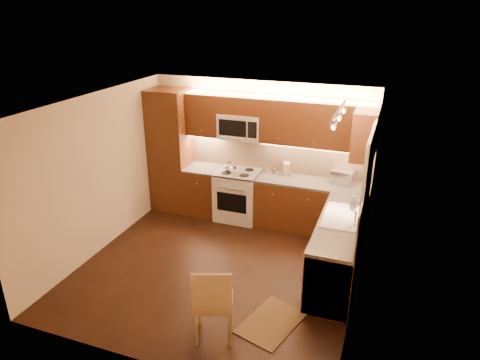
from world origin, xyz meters
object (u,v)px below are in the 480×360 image
at_px(dining_chair, 214,301).
at_px(sink, 343,212).
at_px(microwave, 241,126).
at_px(kettle, 229,167).
at_px(knife_block, 286,169).
at_px(stove, 238,195).
at_px(toaster_oven, 343,176).
at_px(soap_bottle, 354,198).

bearing_deg(dining_chair, sink, 38.07).
bearing_deg(microwave, kettle, -126.03).
distance_m(kettle, knife_block, 1.02).
distance_m(kettle, dining_chair, 3.14).
height_order(stove, toaster_oven, toaster_oven).
xyz_separation_m(stove, microwave, (0.00, 0.14, 1.26)).
distance_m(stove, sink, 2.35).
bearing_deg(microwave, soap_bottle, -19.47).
relative_size(stove, knife_block, 4.03).
bearing_deg(microwave, sink, -32.21).
bearing_deg(toaster_oven, kettle, -164.03).
xyz_separation_m(knife_block, dining_chair, (-0.02, -3.21, -0.51)).
relative_size(kettle, dining_chair, 0.20).
bearing_deg(stove, sink, -29.36).
bearing_deg(toaster_oven, sink, -73.17).
distance_m(microwave, kettle, 0.74).
height_order(sink, knife_block, knife_block).
relative_size(stove, dining_chair, 0.91).
bearing_deg(sink, toaster_oven, 97.91).
bearing_deg(kettle, knife_block, 32.11).
xyz_separation_m(sink, kettle, (-2.15, 1.06, 0.05)).
relative_size(microwave, soap_bottle, 3.95).
bearing_deg(toaster_oven, dining_chair, -98.59).
height_order(microwave, toaster_oven, microwave).
distance_m(microwave, sink, 2.48).
relative_size(stove, sink, 1.07).
bearing_deg(soap_bottle, toaster_oven, 117.95).
height_order(toaster_oven, dining_chair, toaster_oven).
height_order(stove, microwave, microwave).
distance_m(stove, microwave, 1.27).
height_order(sink, dining_chair, sink).
xyz_separation_m(stove, dining_chair, (0.81, -3.01, 0.04)).
relative_size(knife_block, dining_chair, 0.23).
bearing_deg(sink, dining_chair, -122.14).
xyz_separation_m(kettle, soap_bottle, (2.25, -0.54, -0.02)).
relative_size(kettle, toaster_oven, 0.54).
distance_m(knife_block, dining_chair, 3.25).
bearing_deg(knife_block, stove, 171.16).
relative_size(sink, knife_block, 3.77).
bearing_deg(knife_block, microwave, 162.15).
bearing_deg(microwave, stove, -90.00).
distance_m(sink, knife_block, 1.76).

